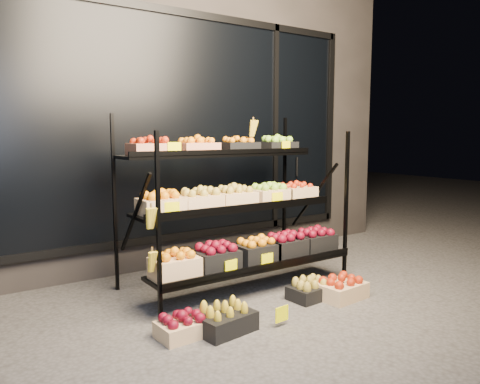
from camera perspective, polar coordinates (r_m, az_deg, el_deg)
ground at (r=4.21m, az=4.56°, el=-13.41°), size 24.00×24.00×0.00m
building at (r=6.18m, az=-10.71°, el=9.51°), size 6.00×2.08×3.50m
display_rack at (r=4.47m, az=-0.33°, el=-1.75°), size 2.18×1.02×1.73m
tag_floor_a at (r=3.74m, az=5.12°, el=-15.16°), size 0.13×0.01×0.12m
floor_crate_left at (r=3.57m, az=-7.08°, el=-15.87°), size 0.37×0.28×0.19m
floor_crate_midleft at (r=3.63m, az=-1.90°, el=-15.17°), size 0.46×0.37×0.21m
floor_crate_midright at (r=4.39m, az=12.24°, el=-11.33°), size 0.45×0.35×0.21m
floor_crate_right at (r=4.32m, az=8.43°, el=-11.70°), size 0.37×0.29×0.19m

